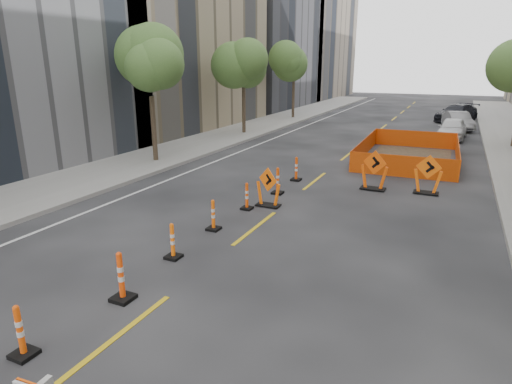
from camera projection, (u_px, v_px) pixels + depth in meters
The scene contains 21 objects.
ground_plane at pixel (181, 287), 9.66m from camera, with size 140.00×140.00×0.00m, color black.
sidewalk_left at pixel (170, 153), 23.69m from camera, with size 4.00×90.00×0.15m, color gray.
bld_left_d at pixel (251, 44), 48.54m from camera, with size 12.00×16.00×14.00m, color #4C4C51.
bld_left_e at pixel (300, 26), 61.90m from camera, with size 12.00×20.00×20.00m, color gray.
tree_l_b at pixel (150, 70), 20.43m from camera, with size 2.80×2.80×5.95m.
tree_l_c at pixel (243, 68), 29.11m from camera, with size 2.80×2.80×5.95m.
tree_l_d at pixel (294, 67), 37.78m from camera, with size 2.80×2.80×5.95m.
channelizer_1 at pixel (20, 331), 7.23m from camera, with size 0.39×0.39×0.99m, color #E74B09, non-canonical shape.
channelizer_2 at pixel (121, 276), 8.96m from camera, with size 0.44×0.44×1.11m, color #F0420A, non-canonical shape.
channelizer_3 at pixel (173, 241), 10.94m from camera, with size 0.38×0.38×0.96m, color #FE630A, non-canonical shape.
channelizer_4 at pixel (213, 215), 12.82m from camera, with size 0.38×0.38×0.96m, color #EB5809, non-canonical shape.
channelizer_5 at pixel (247, 196), 14.66m from camera, with size 0.38×0.38×0.95m, color #E14509, non-canonical shape.
channelizer_6 at pixel (278, 181), 16.40m from camera, with size 0.41×0.41×1.04m, color #E64A09, non-canonical shape.
channelizer_7 at pixel (296, 169), 18.27m from camera, with size 0.41×0.41×1.04m, color #DC4309, non-canonical shape.
chevron_sign_left at pixel (268, 187), 14.90m from camera, with size 0.94×0.56×1.40m, color #FF620A, non-canonical shape.
chevron_sign_center at pixel (374, 170), 16.85m from camera, with size 1.07×0.64×1.60m, color #E94F09, non-canonical shape.
chevron_sign_right at pixel (428, 175), 16.32m from camera, with size 1.02×0.61×1.54m, color #FD600A, non-canonical shape.
safety_fence at pixel (409, 150), 22.27m from camera, with size 4.59×7.82×0.98m, color #DF5B0B, non-canonical shape.
parked_car_near at pixel (452, 129), 28.35m from camera, with size 1.64×4.07×1.39m, color silver.
parked_car_mid at pixel (458, 121), 32.31m from camera, with size 1.43×4.11×1.36m, color gray.
parked_car_far at pixel (457, 113), 36.88m from camera, with size 2.06×5.07×1.47m, color black.
Camera 1 is at (5.20, -7.10, 4.84)m, focal length 30.00 mm.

